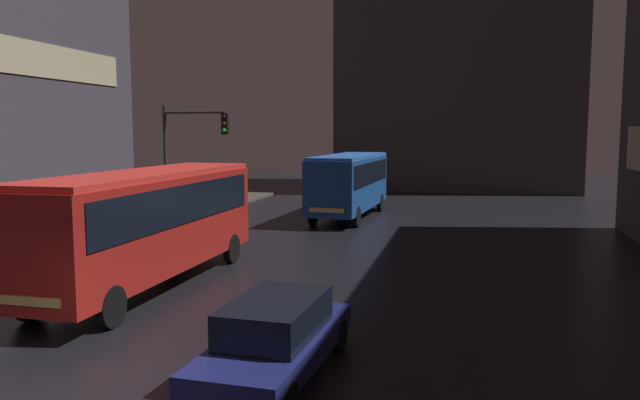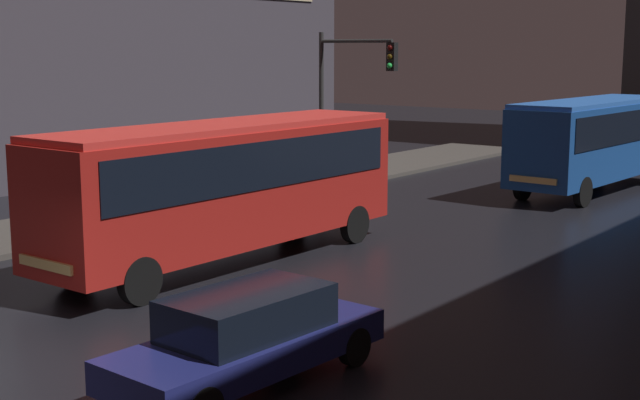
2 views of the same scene
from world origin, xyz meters
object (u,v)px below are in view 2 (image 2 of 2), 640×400
bus_near (227,177)px  car_taxi (248,336)px  bus_far (593,136)px  traffic_light_main (347,87)px

bus_near → car_taxi: 8.01m
bus_near → bus_far: bearing=-100.2°
bus_near → car_taxi: (5.62, -5.55, -1.33)m
car_taxi → bus_near: bearing=-41.8°
car_taxi → traffic_light_main: traffic_light_main is taller
bus_far → car_taxi: 21.51m
bus_near → car_taxi: bearing=135.9°
bus_near → traffic_light_main: bearing=-71.5°
bus_near → traffic_light_main: traffic_light_main is taller
bus_far → car_taxi: size_ratio=1.91×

